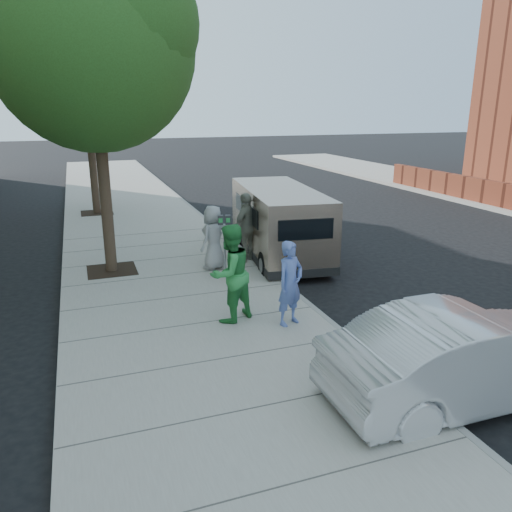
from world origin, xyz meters
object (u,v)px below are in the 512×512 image
Objects in this scene: van at (278,221)px; person_green_shirt at (230,273)px; person_gray_shirt at (213,237)px; person_officer at (290,283)px; tree_far at (86,85)px; tree_near at (94,40)px; parking_meter at (224,232)px; person_striped_polo at (247,227)px; sedan at (468,356)px.

person_green_shirt is at bearing -115.45° from van.
person_green_shirt reaches higher than person_gray_shirt.
person_officer is 1.15m from person_green_shirt.
person_officer is at bearing -76.48° from tree_far.
person_green_shirt is (1.90, -3.95, -4.45)m from tree_near.
person_green_shirt is at bearing 40.45° from person_gray_shirt.
person_officer reaches higher than parking_meter.
van is 2.98× the size of person_striped_polo.
person_green_shirt is at bearing -92.32° from parking_meter.
person_officer is (2.91, -12.09, -3.92)m from tree_far.
sedan is at bearing -73.88° from tree_far.
person_striped_polo is at bearing 57.15° from parking_meter.
parking_meter is 0.81× the size of person_striped_polo.
sedan is at bearing -59.83° from tree_near.
person_green_shirt reaches higher than sedan.
van is at bearing -148.97° from person_green_shirt.
van is 7.72m from sedan.
parking_meter is at bearing -73.74° from tree_far.
van is (4.57, 0.19, -4.50)m from tree_near.
van is at bearing -58.36° from tree_far.
sedan is at bearing 98.42° from person_green_shirt.
tree_near is at bearing -90.45° from person_green_shirt.
person_green_shirt is 3.91m from person_striped_polo.
person_gray_shirt is (0.53, 3.23, -0.13)m from person_green_shirt.
sedan is 2.64× the size of person_officer.
person_officer is (2.91, -4.49, -4.58)m from tree_near.
tree_near is 1.37× the size of van.
parking_meter is at bearing -136.90° from van.
person_officer is (-1.46, 3.02, 0.26)m from sedan.
parking_meter is 0.27× the size of van.
person_green_shirt is 1.17× the size of person_gray_shirt.
tree_far is 4.00× the size of person_officer.
tree_far is 13.04m from person_officer.
person_green_shirt is 3.28m from person_gray_shirt.
person_gray_shirt is (-2.13, -0.90, -0.08)m from van.
tree_near is at bearing -170.31° from van.
person_officer is 3.81m from person_gray_shirt.
parking_meter is (2.58, -1.24, -4.32)m from tree_near.
tree_near is 4.10× the size of person_striped_polo.
person_green_shirt is at bearing -80.64° from tree_far.
person_gray_shirt is at bearing 116.93° from parking_meter.
parking_meter reaches higher than sedan.
tree_far is 3.53× the size of person_striped_polo.
person_officer is at bearing 26.03° from sedan.
person_striped_polo is at bearing 59.12° from person_officer.
person_gray_shirt is at bearing -125.54° from person_green_shirt.
tree_near is 9.95m from sedan.
van reaches higher than person_officer.
van is at bearing -1.23° from sedan.
tree_near is 4.64× the size of person_officer.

